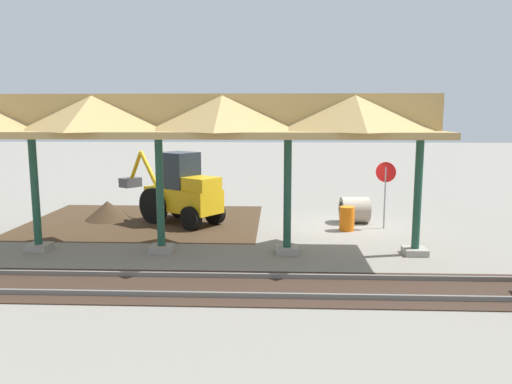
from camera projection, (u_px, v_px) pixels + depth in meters
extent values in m
plane|color=gray|center=(346.00, 227.00, 19.17)|extent=(120.00, 120.00, 0.00)
cube|color=#42301E|center=(145.00, 221.00, 20.23)|extent=(9.26, 7.00, 0.01)
cube|color=#9E998E|center=(415.00, 251.00, 15.41)|extent=(0.70, 0.70, 0.20)
cylinder|color=#1E4C38|center=(418.00, 197.00, 15.14)|extent=(0.24, 0.24, 3.60)
cube|color=#9E998E|center=(287.00, 250.00, 15.57)|extent=(0.70, 0.70, 0.20)
cylinder|color=#1E4C38|center=(287.00, 196.00, 15.31)|extent=(0.24, 0.24, 3.60)
cube|color=#9E998E|center=(162.00, 248.00, 15.73)|extent=(0.70, 0.70, 0.20)
cylinder|color=#1E4C38|center=(160.00, 195.00, 15.47)|extent=(0.24, 0.24, 3.60)
cube|color=#9E998E|center=(39.00, 247.00, 15.90)|extent=(0.70, 0.70, 0.20)
cylinder|color=#1E4C38|center=(35.00, 194.00, 15.64)|extent=(0.24, 0.24, 3.60)
cube|color=tan|center=(158.00, 134.00, 15.18)|extent=(17.01, 3.20, 0.20)
cube|color=tan|center=(158.00, 112.00, 15.08)|extent=(17.01, 0.20, 1.10)
pyramid|color=tan|center=(355.00, 112.00, 14.84)|extent=(3.56, 3.20, 1.10)
pyramid|color=tan|center=(223.00, 112.00, 15.00)|extent=(3.56, 3.20, 1.10)
pyramid|color=tan|center=(93.00, 112.00, 15.16)|extent=(3.56, 3.20, 1.10)
cube|color=slate|center=(379.00, 278.00, 12.96)|extent=(60.00, 0.08, 0.15)
cube|color=slate|center=(392.00, 298.00, 11.55)|extent=(60.00, 0.08, 0.15)
cube|color=#38281E|center=(385.00, 290.00, 12.26)|extent=(60.00, 2.58, 0.03)
cylinder|color=gray|center=(385.00, 198.00, 18.81)|extent=(0.06, 0.06, 2.34)
cylinder|color=red|center=(386.00, 172.00, 18.66)|extent=(0.70, 0.36, 0.76)
cube|color=#EAB214|center=(183.00, 199.00, 19.73)|extent=(3.35, 2.93, 0.90)
cube|color=#1E262D|center=(179.00, 170.00, 19.68)|extent=(1.74, 1.71, 1.40)
cube|color=#EAB214|center=(201.00, 184.00, 18.99)|extent=(1.57, 1.56, 0.50)
cylinder|color=black|center=(180.00, 201.00, 20.91)|extent=(1.31, 1.07, 1.40)
cylinder|color=black|center=(153.00, 206.00, 19.81)|extent=(1.31, 1.07, 1.40)
cylinder|color=black|center=(215.00, 213.00, 19.64)|extent=(0.90, 0.77, 0.90)
cylinder|color=black|center=(191.00, 218.00, 18.64)|extent=(0.90, 0.77, 0.90)
cylinder|color=#EAB214|center=(148.00, 168.00, 20.82)|extent=(0.97, 0.77, 1.41)
cylinder|color=#EAB214|center=(136.00, 167.00, 21.35)|extent=(0.84, 0.67, 1.45)
cube|color=#47474C|center=(130.00, 182.00, 21.70)|extent=(0.96, 1.00, 0.40)
cone|color=#42301E|center=(108.00, 219.00, 20.58)|extent=(3.71, 3.71, 1.54)
cylinder|color=#9E9384|center=(355.00, 210.00, 19.90)|extent=(1.17, 1.12, 1.04)
cylinder|color=black|center=(341.00, 210.00, 19.87)|extent=(0.08, 0.67, 0.67)
cylinder|color=orange|center=(347.00, 219.00, 18.55)|extent=(0.56, 0.56, 0.90)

